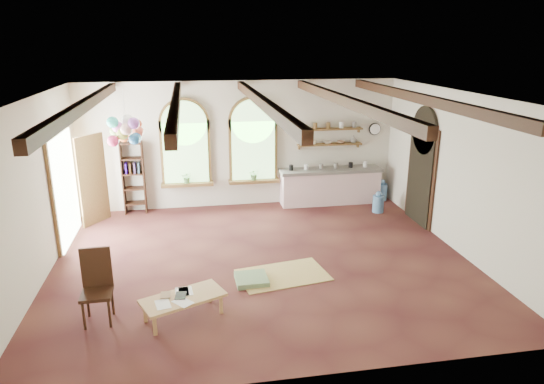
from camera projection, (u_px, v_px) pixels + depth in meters
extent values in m
plane|color=brown|center=(263.00, 261.00, 9.52)|extent=(8.00, 8.00, 0.00)
cube|color=brown|center=(186.00, 153.00, 12.09)|extent=(1.24, 0.08, 1.64)
cylinder|color=brown|center=(184.00, 123.00, 11.86)|extent=(1.24, 0.08, 1.24)
cube|color=#88C375|center=(186.00, 153.00, 12.05)|extent=(1.10, 0.04, 1.50)
cube|color=brown|center=(187.00, 184.00, 12.24)|extent=(1.30, 0.28, 0.08)
cube|color=brown|center=(253.00, 150.00, 12.37)|extent=(1.24, 0.08, 1.64)
cylinder|color=brown|center=(253.00, 121.00, 12.14)|extent=(1.24, 0.08, 1.24)
cube|color=#88C375|center=(253.00, 151.00, 12.33)|extent=(1.10, 0.04, 1.50)
cube|color=brown|center=(254.00, 181.00, 12.52)|extent=(1.30, 0.28, 0.08)
cube|color=brown|center=(64.00, 188.00, 10.22)|extent=(0.10, 1.90, 2.50)
cube|color=black|center=(420.00, 177.00, 11.25)|extent=(0.10, 1.30, 2.40)
cube|color=#F8D2DC|center=(330.00, 187.00, 12.77)|extent=(2.60, 0.55, 0.86)
cube|color=gray|center=(331.00, 170.00, 12.63)|extent=(2.68, 0.62, 0.08)
cube|color=brown|center=(330.00, 144.00, 12.61)|extent=(1.70, 0.24, 0.04)
cube|color=brown|center=(330.00, 129.00, 12.49)|extent=(1.70, 0.24, 0.04)
cylinder|color=black|center=(375.00, 129.00, 12.77)|extent=(0.32, 0.04, 0.32)
cube|color=#381F11|center=(123.00, 178.00, 11.89)|extent=(0.03, 0.32, 1.80)
cube|color=#381F11|center=(144.00, 177.00, 11.97)|extent=(0.03, 0.32, 1.80)
cube|color=tan|center=(183.00, 298.00, 7.48)|extent=(1.39, 1.03, 0.05)
cube|color=tan|center=(155.00, 325.00, 7.08)|extent=(0.06, 0.06, 0.32)
cube|color=tan|center=(221.00, 304.00, 7.65)|extent=(0.06, 0.06, 0.32)
cube|color=tan|center=(145.00, 312.00, 7.41)|extent=(0.06, 0.06, 0.32)
cube|color=tan|center=(209.00, 293.00, 7.98)|extent=(0.06, 0.06, 0.32)
cube|color=#381F11|center=(97.00, 294.00, 7.32)|extent=(0.46, 0.46, 0.05)
cube|color=#381F11|center=(96.00, 268.00, 7.41)|extent=(0.46, 0.05, 0.67)
cube|color=tan|center=(283.00, 275.00, 8.93)|extent=(1.75, 1.24, 0.02)
cube|color=#6E8D61|center=(251.00, 279.00, 8.67)|extent=(0.58, 0.58, 0.10)
cylinder|color=#5584B7|center=(381.00, 192.00, 13.07)|extent=(0.30, 0.30, 0.45)
sphere|color=#5584B7|center=(382.00, 182.00, 12.99)|extent=(0.16, 0.16, 0.16)
cylinder|color=#5584B7|center=(378.00, 204.00, 12.16)|extent=(0.28, 0.28, 0.43)
sphere|color=#5584B7|center=(379.00, 194.00, 12.08)|extent=(0.15, 0.15, 0.15)
cylinder|color=white|center=(124.00, 110.00, 9.97)|extent=(0.01, 0.01, 0.85)
sphere|color=#2669A8|center=(136.00, 138.00, 10.19)|extent=(0.24, 0.24, 0.24)
sphere|color=#FF6B54|center=(138.00, 131.00, 10.27)|extent=(0.24, 0.24, 0.24)
sphere|color=#DA472D|center=(137.00, 125.00, 10.38)|extent=(0.24, 0.24, 0.24)
sphere|color=white|center=(127.00, 120.00, 10.22)|extent=(0.24, 0.24, 0.24)
sphere|color=orange|center=(124.00, 136.00, 10.37)|extent=(0.24, 0.24, 0.24)
sphere|color=#74A647|center=(115.00, 131.00, 10.29)|extent=(0.24, 0.24, 0.24)
sphere|color=#DC67D5|center=(118.00, 127.00, 10.10)|extent=(0.24, 0.24, 0.24)
sphere|color=#32D6C3|center=(112.00, 122.00, 9.95)|extent=(0.24, 0.24, 0.24)
sphere|color=#F13574|center=(113.00, 141.00, 9.90)|extent=(0.24, 0.24, 0.24)
sphere|color=#C6D44B|center=(122.00, 134.00, 9.95)|extent=(0.24, 0.24, 0.24)
sphere|color=beige|center=(126.00, 129.00, 9.85)|extent=(0.24, 0.24, 0.24)
sphere|color=purple|center=(134.00, 123.00, 9.82)|extent=(0.24, 0.24, 0.24)
sphere|color=#2669A8|center=(134.00, 139.00, 10.10)|extent=(0.24, 0.24, 0.24)
imported|color=olive|center=(160.00, 295.00, 7.49)|extent=(0.16, 0.23, 0.02)
cube|color=black|center=(181.00, 295.00, 7.49)|extent=(0.19, 0.26, 0.01)
imported|color=#598C4C|center=(187.00, 177.00, 12.16)|extent=(0.27, 0.23, 0.30)
imported|color=#598C4C|center=(254.00, 174.00, 12.43)|extent=(0.27, 0.23, 0.30)
imported|color=white|center=(301.00, 143.00, 12.46)|extent=(0.12, 0.10, 0.10)
imported|color=beige|center=(315.00, 142.00, 12.52)|extent=(0.10, 0.10, 0.09)
imported|color=beige|center=(328.00, 143.00, 12.59)|extent=(0.22, 0.22, 0.05)
imported|color=#8C664C|center=(341.00, 142.00, 12.64)|extent=(0.20, 0.20, 0.06)
imported|color=slate|center=(354.00, 139.00, 12.68)|extent=(0.18, 0.18, 0.19)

